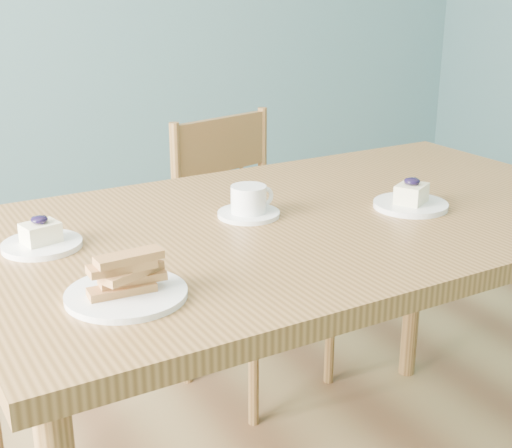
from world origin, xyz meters
name	(u,v)px	position (x,y,z in m)	size (l,w,h in m)	color
dining_table	(308,248)	(-0.23, -0.01, 0.72)	(1.51, 0.89, 0.80)	olive
dining_chair	(249,254)	(-0.05, 0.61, 0.45)	(0.49, 0.47, 0.89)	olive
cheesecake_plate_near	(411,200)	(0.00, -0.08, 0.82)	(0.17, 0.17, 0.07)	white
cheesecake_plate_far	(41,240)	(-0.80, 0.08, 0.82)	(0.16, 0.16, 0.07)	white
coffee_cup	(249,203)	(-0.35, 0.05, 0.83)	(0.14, 0.14, 0.07)	white
biscotti_plate	(126,283)	(-0.74, -0.22, 0.83)	(0.20, 0.20, 0.08)	white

